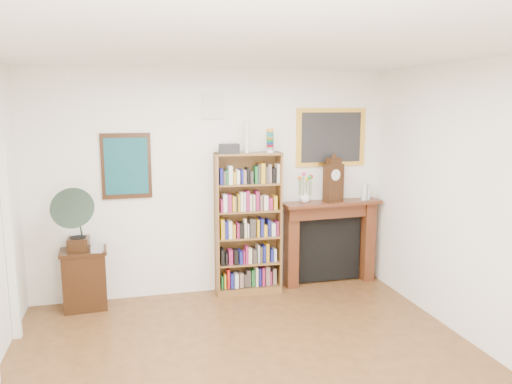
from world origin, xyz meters
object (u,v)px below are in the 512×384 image
fireplace (329,235)px  flower_vase (305,197)px  cd_stack (97,248)px  bottle_right (368,192)px  bookshelf (248,216)px  side_cabinet (85,279)px  teacup (329,200)px  mantel_clock (333,181)px  bottle_left (364,191)px  gramophone (75,216)px

fireplace → flower_vase: bearing=-177.8°
cd_stack → bottle_right: (3.46, 0.18, 0.47)m
bookshelf → bottle_right: 1.66m
side_cabinet → teacup: size_ratio=9.22×
bookshelf → fireplace: size_ratio=1.53×
fireplace → mantel_clock: mantel_clock is taller
mantel_clock → teacup: bearing=-169.4°
fireplace → cd_stack: bearing=-178.7°
side_cabinet → flower_vase: 2.87m
teacup → bottle_left: (0.49, 0.01, 0.09)m
cd_stack → side_cabinet: bearing=143.3°
gramophone → cd_stack: gramophone is taller
bookshelf → side_cabinet: (-1.98, -0.04, -0.64)m
cd_stack → flower_vase: flower_vase is taller
gramophone → cd_stack: size_ratio=6.35×
cd_stack → teacup: 2.92m
bookshelf → side_cabinet: 2.08m
cd_stack → teacup: size_ratio=1.56×
fireplace → teacup: teacup is taller
side_cabinet → cd_stack: (0.17, -0.12, 0.40)m
side_cabinet → gramophone: bearing=-118.5°
fireplace → bottle_right: bottle_right is taller
side_cabinet → fireplace: (3.11, 0.11, 0.30)m
bookshelf → cd_stack: 1.84m
cd_stack → gramophone: bearing=174.6°
bookshelf → teacup: size_ratio=26.70×
bottle_left → bottle_right: bearing=24.5°
cd_stack → bottle_right: size_ratio=0.60×
fireplace → teacup: 0.51m
fireplace → mantel_clock: bearing=-81.3°
bookshelf → bottle_right: bookshelf is taller
bookshelf → fireplace: (1.13, 0.07, -0.34)m
fireplace → teacup: (-0.05, -0.09, 0.49)m
bottle_left → mantel_clock: bearing=176.0°
mantel_clock → flower_vase: bearing=159.1°
bookshelf → side_cabinet: size_ratio=2.89×
gramophone → flower_vase: bearing=5.7°
side_cabinet → flower_vase: size_ratio=4.74×
bookshelf → bottle_left: 1.58m
cd_stack → teacup: teacup is taller
teacup → bottle_left: 0.50m
flower_vase → bottle_left: bearing=-3.7°
cd_stack → flower_vase: size_ratio=0.80×
gramophone → side_cabinet: bearing=66.6°
gramophone → mantel_clock: (3.17, 0.16, 0.26)m
gramophone → cd_stack: bearing=-3.4°
fireplace → bookshelf: bearing=-179.7°
teacup → bottle_left: size_ratio=0.32×
mantel_clock → bottle_left: 0.46m
gramophone → mantel_clock: bearing=4.8°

